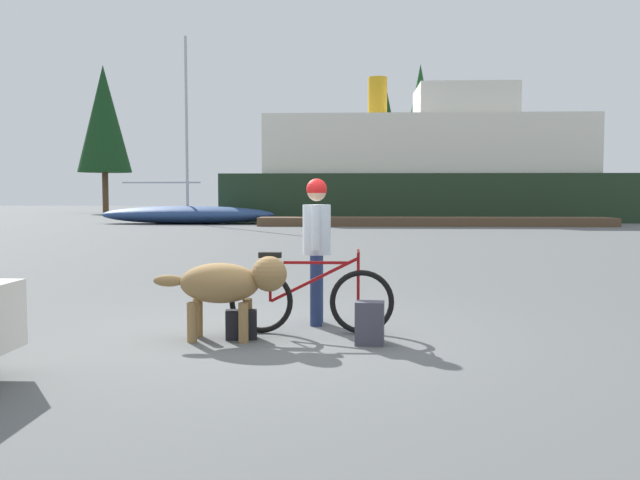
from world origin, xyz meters
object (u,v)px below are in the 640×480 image
Objects in this scene: ferry_boat at (426,171)px; dog at (229,284)px; bicycle at (310,299)px; backpack at (370,323)px; handbag_pannier at (241,325)px; sailboat_moored at (188,214)px; person_cyclist at (317,237)px.

dog is at bearing -99.59° from ferry_boat.
bicycle is 4.10× the size of backpack.
sailboat_moored is at bearing 104.91° from handbag_pannier.
ferry_boat is (4.64, 31.64, 1.83)m from person_cyclist.
backpack is at bearing -60.92° from person_cyclist.
handbag_pannier is at bearing 170.93° from backpack.
bicycle is 0.82m from person_cyclist.
dog is at bearing -75.34° from sailboat_moored.
handbag_pannier is at bearing -156.34° from bicycle.
handbag_pannier is (-0.74, -0.83, -0.85)m from person_cyclist.
handbag_pannier is 33.03m from ferry_boat.
ferry_boat is (5.38, 32.47, 2.68)m from handbag_pannier.
dog is 0.15× the size of sailboat_moored.
ferry_boat is (4.06, 32.68, 2.62)m from backpack.
sailboat_moored reaches higher than ferry_boat.
person_cyclist reaches higher than backpack.
bicycle is at bearing 23.38° from dog.
bicycle is at bearing -95.01° from person_cyclist.
bicycle is 1.06× the size of person_cyclist.
bicycle is 0.79m from handbag_pannier.
person_cyclist is at bearing -73.15° from sailboat_moored.
person_cyclist is 3.87× the size of backpack.
sailboat_moored reaches higher than person_cyclist.
ferry_boat reaches higher than person_cyclist.
backpack is (0.58, -1.04, -0.78)m from person_cyclist.
person_cyclist is 27.34m from sailboat_moored.
dog is (-0.81, -0.35, 0.20)m from bicycle.
bicycle is at bearing 140.74° from backpack.
dog is 1.49m from backpack.
bicycle is 27.83m from sailboat_moored.
backpack is at bearing -6.53° from dog.
bicycle reaches higher than handbag_pannier.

